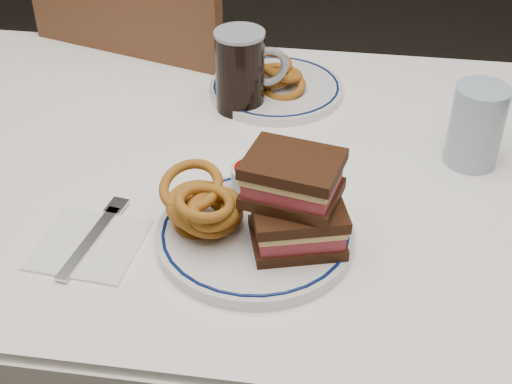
# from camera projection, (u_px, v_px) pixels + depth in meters

# --- Properties ---
(dining_table) EXTENTS (1.27, 0.87, 0.75)m
(dining_table) POSITION_uv_depth(u_px,v_px,m) (220.00, 211.00, 1.21)
(dining_table) COLOR white
(dining_table) RESTS_ON floor
(chair_far) EXTENTS (0.54, 0.54, 0.94)m
(chair_far) POSITION_uv_depth(u_px,v_px,m) (166.00, 125.00, 1.70)
(chair_far) COLOR #4E2919
(chair_far) RESTS_ON floor
(main_plate) EXTENTS (0.27, 0.27, 0.02)m
(main_plate) POSITION_uv_depth(u_px,v_px,m) (255.00, 235.00, 0.98)
(main_plate) COLOR silver
(main_plate) RESTS_ON dining_table
(reuben_sandwich) EXTENTS (0.15, 0.14, 0.12)m
(reuben_sandwich) POSITION_uv_depth(u_px,v_px,m) (295.00, 202.00, 0.93)
(reuben_sandwich) COLOR black
(reuben_sandwich) RESTS_ON main_plate
(onion_rings_main) EXTENTS (0.13, 0.13, 0.10)m
(onion_rings_main) POSITION_uv_depth(u_px,v_px,m) (203.00, 206.00, 0.96)
(onion_rings_main) COLOR #65380D
(onion_rings_main) RESTS_ON main_plate
(ketchup_ramekin) EXTENTS (0.06, 0.06, 0.04)m
(ketchup_ramekin) POSITION_uv_depth(u_px,v_px,m) (251.00, 176.00, 1.05)
(ketchup_ramekin) COLOR silver
(ketchup_ramekin) RESTS_ON main_plate
(beer_mug) EXTENTS (0.13, 0.09, 0.15)m
(beer_mug) POSITION_uv_depth(u_px,v_px,m) (242.00, 70.00, 1.24)
(beer_mug) COLOR black
(beer_mug) RESTS_ON dining_table
(water_glass) EXTENTS (0.08, 0.08, 0.13)m
(water_glass) POSITION_uv_depth(u_px,v_px,m) (476.00, 126.00, 1.11)
(water_glass) COLOR #93ADBD
(water_glass) RESTS_ON dining_table
(far_plate) EXTENTS (0.25, 0.25, 0.02)m
(far_plate) POSITION_uv_depth(u_px,v_px,m) (276.00, 88.00, 1.32)
(far_plate) COLOR silver
(far_plate) RESTS_ON dining_table
(onion_rings_far) EXTENTS (0.11, 0.12, 0.07)m
(onion_rings_far) POSITION_uv_depth(u_px,v_px,m) (278.00, 75.00, 1.31)
(onion_rings_far) COLOR #65380D
(onion_rings_far) RESTS_ON far_plate
(napkin_fork) EXTENTS (0.15, 0.18, 0.01)m
(napkin_fork) POSITION_uv_depth(u_px,v_px,m) (91.00, 242.00, 0.98)
(napkin_fork) COLOR white
(napkin_fork) RESTS_ON dining_table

